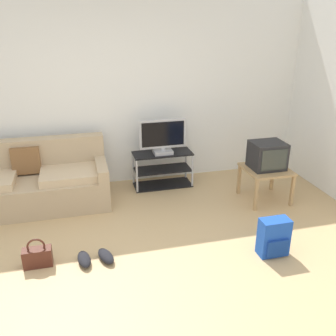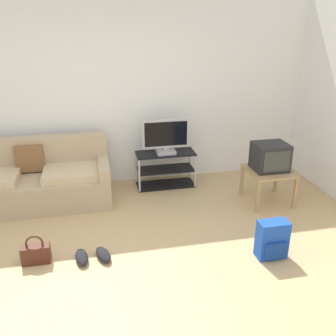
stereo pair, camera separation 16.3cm
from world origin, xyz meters
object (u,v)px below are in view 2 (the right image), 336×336
at_px(backpack, 272,240).
at_px(sneakers_pair, 93,256).
at_px(crt_tv, 270,157).
at_px(flat_tv, 166,137).
at_px(handbag, 36,253).
at_px(side_table, 269,174).
at_px(couch, 33,181).
at_px(tv_stand, 165,169).

distance_m(backpack, sneakers_pair, 1.88).
xyz_separation_m(crt_tv, backpack, (-0.53, -1.21, -0.44)).
distance_m(flat_tv, handbag, 2.39).
bearing_deg(sneakers_pair, crt_tv, 20.33).
distance_m(side_table, handbag, 3.05).
relative_size(flat_tv, side_table, 1.15).
distance_m(couch, side_table, 3.16).
relative_size(couch, backpack, 4.86).
height_order(tv_stand, sneakers_pair, tv_stand).
relative_size(flat_tv, sneakers_pair, 1.65).
height_order(tv_stand, side_table, tv_stand).
xyz_separation_m(crt_tv, sneakers_pair, (-2.37, -0.88, -0.60)).
bearing_deg(handbag, couch, 96.72).
height_order(side_table, crt_tv, crt_tv).
xyz_separation_m(couch, flat_tv, (1.85, 0.16, 0.45)).
height_order(crt_tv, handbag, crt_tv).
bearing_deg(side_table, crt_tv, 90.00).
xyz_separation_m(couch, crt_tv, (3.10, -0.60, 0.33)).
bearing_deg(couch, sneakers_pair, -63.70).
bearing_deg(tv_stand, side_table, -32.51).
xyz_separation_m(flat_tv, backpack, (0.73, -1.97, -0.57)).
relative_size(backpack, sneakers_pair, 1.01).
bearing_deg(flat_tv, handbag, -137.08).
bearing_deg(handbag, side_table, 15.03).
height_order(tv_stand, crt_tv, crt_tv).
xyz_separation_m(flat_tv, handbag, (-1.68, -1.57, -0.66)).
xyz_separation_m(couch, handbag, (0.17, -1.40, -0.21)).
relative_size(crt_tv, sneakers_pair, 1.06).
bearing_deg(side_table, tv_stand, 147.49).
xyz_separation_m(side_table, crt_tv, (0.00, 0.02, 0.25)).
bearing_deg(flat_tv, crt_tv, -31.24).
xyz_separation_m(backpack, handbag, (-2.41, 0.40, -0.09)).
height_order(couch, crt_tv, couch).
relative_size(couch, sneakers_pair, 4.91).
distance_m(side_table, sneakers_pair, 2.55).
relative_size(tv_stand, crt_tv, 1.97).
distance_m(couch, handbag, 1.43).
xyz_separation_m(side_table, backpack, (-0.53, -1.19, -0.20)).
height_order(couch, sneakers_pair, couch).
xyz_separation_m(tv_stand, backpack, (0.73, -1.99, -0.06)).
relative_size(tv_stand, handbag, 2.70).
relative_size(couch, tv_stand, 2.35).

